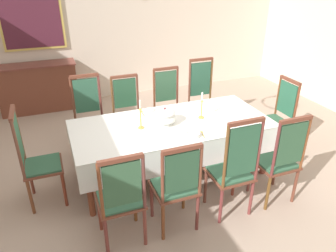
{
  "coord_description": "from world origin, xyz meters",
  "views": [
    {
      "loc": [
        -1.34,
        -3.18,
        2.52
      ],
      "look_at": [
        -0.09,
        0.08,
        0.77
      ],
      "focal_mm": 34.19,
      "sensor_mm": 36.0,
      "label": 1
    }
  ],
  "objects_px": {
    "chair_south_a": "(121,197)",
    "soup_tureen": "(165,116)",
    "bowl_near_right": "(194,134)",
    "chair_head_west": "(35,158)",
    "framed_painting": "(31,16)",
    "chair_north_b": "(128,111)",
    "candlestick_east": "(202,108)",
    "chair_north_c": "(169,104)",
    "spoon_secondary": "(202,133)",
    "chair_north_a": "(90,115)",
    "candlestick_west": "(141,117)",
    "chair_south_b": "(177,185)",
    "bowl_near_left": "(150,110)",
    "chair_head_east": "(277,116)",
    "chair_south_c": "(234,168)",
    "dining_table": "(172,128)",
    "chair_south_d": "(280,159)",
    "chair_north_d": "(203,97)",
    "sideboard": "(39,88)",
    "spoon_primary": "(142,112)"
  },
  "relations": [
    {
      "from": "chair_south_a",
      "to": "soup_tureen",
      "type": "height_order",
      "value": "chair_south_a"
    },
    {
      "from": "bowl_near_right",
      "to": "chair_head_west",
      "type": "bearing_deg",
      "value": 167.02
    },
    {
      "from": "framed_painting",
      "to": "chair_north_b",
      "type": "bearing_deg",
      "value": -61.86
    },
    {
      "from": "chair_head_west",
      "to": "framed_painting",
      "type": "bearing_deg",
      "value": 177.13
    },
    {
      "from": "candlestick_east",
      "to": "framed_painting",
      "type": "distance_m",
      "value": 3.76
    },
    {
      "from": "chair_north_c",
      "to": "bowl_near_right",
      "type": "height_order",
      "value": "chair_north_c"
    },
    {
      "from": "chair_south_a",
      "to": "spoon_secondary",
      "type": "relative_size",
      "value": 6.17
    },
    {
      "from": "chair_north_a",
      "to": "candlestick_west",
      "type": "distance_m",
      "value": 1.13
    },
    {
      "from": "chair_north_a",
      "to": "chair_north_b",
      "type": "height_order",
      "value": "chair_north_a"
    },
    {
      "from": "chair_south_a",
      "to": "candlestick_east",
      "type": "bearing_deg",
      "value": 36.34
    },
    {
      "from": "chair_south_b",
      "to": "bowl_near_left",
      "type": "height_order",
      "value": "chair_south_b"
    },
    {
      "from": "bowl_near_left",
      "to": "soup_tureen",
      "type": "bearing_deg",
      "value": -82.05
    },
    {
      "from": "chair_head_east",
      "to": "chair_south_c",
      "type": "bearing_deg",
      "value": 126.34
    },
    {
      "from": "dining_table",
      "to": "candlestick_east",
      "type": "distance_m",
      "value": 0.46
    },
    {
      "from": "framed_painting",
      "to": "chair_north_c",
      "type": "bearing_deg",
      "value": -50.02
    },
    {
      "from": "chair_south_d",
      "to": "chair_north_d",
      "type": "height_order",
      "value": "chair_north_d"
    },
    {
      "from": "bowl_near_right",
      "to": "framed_painting",
      "type": "relative_size",
      "value": 0.14
    },
    {
      "from": "chair_north_b",
      "to": "soup_tureen",
      "type": "relative_size",
      "value": 3.85
    },
    {
      "from": "chair_head_east",
      "to": "bowl_near_left",
      "type": "height_order",
      "value": "chair_head_east"
    },
    {
      "from": "chair_head_east",
      "to": "sideboard",
      "type": "bearing_deg",
      "value": 48.23
    },
    {
      "from": "chair_north_c",
      "to": "spoon_primary",
      "type": "xyz_separation_m",
      "value": [
        -0.59,
        -0.51,
        0.17
      ]
    },
    {
      "from": "chair_north_d",
      "to": "bowl_near_left",
      "type": "distance_m",
      "value": 1.22
    },
    {
      "from": "chair_head_west",
      "to": "bowl_near_left",
      "type": "bearing_deg",
      "value": 106.02
    },
    {
      "from": "sideboard",
      "to": "chair_north_a",
      "type": "bearing_deg",
      "value": 109.59
    },
    {
      "from": "chair_south_b",
      "to": "bowl_near_right",
      "type": "distance_m",
      "value": 0.74
    },
    {
      "from": "chair_head_west",
      "to": "chair_head_east",
      "type": "height_order",
      "value": "chair_head_west"
    },
    {
      "from": "chair_south_b",
      "to": "soup_tureen",
      "type": "distance_m",
      "value": 1.03
    },
    {
      "from": "chair_north_b",
      "to": "candlestick_east",
      "type": "bearing_deg",
      "value": 127.47
    },
    {
      "from": "chair_south_d",
      "to": "sideboard",
      "type": "bearing_deg",
      "value": 123.12
    },
    {
      "from": "chair_north_b",
      "to": "candlestick_west",
      "type": "height_order",
      "value": "candlestick_west"
    },
    {
      "from": "dining_table",
      "to": "chair_north_c",
      "type": "relative_size",
      "value": 2.18
    },
    {
      "from": "chair_south_a",
      "to": "chair_south_c",
      "type": "bearing_deg",
      "value": -0.39
    },
    {
      "from": "spoon_primary",
      "to": "chair_north_a",
      "type": "bearing_deg",
      "value": 143.13
    },
    {
      "from": "soup_tureen",
      "to": "spoon_primary",
      "type": "relative_size",
      "value": 1.59
    },
    {
      "from": "chair_north_d",
      "to": "chair_head_west",
      "type": "distance_m",
      "value": 2.75
    },
    {
      "from": "sideboard",
      "to": "chair_south_d",
      "type": "bearing_deg",
      "value": 123.12
    },
    {
      "from": "chair_north_c",
      "to": "soup_tureen",
      "type": "height_order",
      "value": "chair_north_c"
    },
    {
      "from": "chair_north_a",
      "to": "chair_south_c",
      "type": "height_order",
      "value": "chair_south_c"
    },
    {
      "from": "dining_table",
      "to": "chair_north_b",
      "type": "bearing_deg",
      "value": 108.95
    },
    {
      "from": "chair_south_b",
      "to": "bowl_near_left",
      "type": "xyz_separation_m",
      "value": [
        0.17,
        1.39,
        0.21
      ]
    },
    {
      "from": "chair_south_b",
      "to": "spoon_primary",
      "type": "height_order",
      "value": "chair_south_b"
    },
    {
      "from": "chair_north_a",
      "to": "candlestick_east",
      "type": "height_order",
      "value": "chair_north_a"
    },
    {
      "from": "chair_north_a",
      "to": "candlestick_west",
      "type": "relative_size",
      "value": 3.15
    },
    {
      "from": "chair_south_b",
      "to": "bowl_near_right",
      "type": "height_order",
      "value": "chair_south_b"
    },
    {
      "from": "chair_south_b",
      "to": "chair_head_east",
      "type": "relative_size",
      "value": 0.95
    },
    {
      "from": "chair_north_c",
      "to": "chair_south_d",
      "type": "xyz_separation_m",
      "value": [
        0.6,
        -1.93,
        0.0
      ]
    },
    {
      "from": "bowl_near_right",
      "to": "bowl_near_left",
      "type": "bearing_deg",
      "value": 107.9
    },
    {
      "from": "chair_head_west",
      "to": "candlestick_east",
      "type": "bearing_deg",
      "value": 90.0
    },
    {
      "from": "dining_table",
      "to": "chair_south_a",
      "type": "relative_size",
      "value": 2.29
    },
    {
      "from": "chair_south_b",
      "to": "candlestick_east",
      "type": "relative_size",
      "value": 2.99
    }
  ]
}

